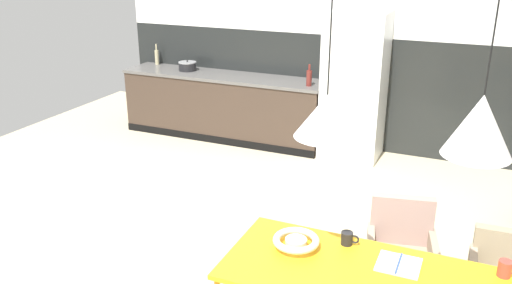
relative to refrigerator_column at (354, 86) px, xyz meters
name	(u,v)px	position (x,y,z in m)	size (l,w,h in m)	color
ground_plane	(230,276)	(-0.24, -3.03, -0.91)	(8.96, 8.96, 0.00)	#C1B28D
back_wall_splashback_dark	(342,91)	(-0.24, 0.36, -0.18)	(6.30, 0.12, 1.47)	black
kitchen_counter	(224,106)	(-1.81, 0.00, -0.47)	(2.88, 0.63, 0.89)	#3B2E25
refrigerator_column	(354,86)	(0.00, 0.00, 0.00)	(0.73, 0.60, 1.83)	silver
armchair_far_side	(507,272)	(1.77, -2.86, -0.43)	(0.50, 0.49, 0.73)	gray
armchair_by_stool	(401,241)	(1.05, -2.78, -0.41)	(0.56, 0.56, 0.81)	gray
fruit_bowl	(296,241)	(0.50, -3.57, -0.11)	(0.29, 0.29, 0.08)	silver
open_book	(399,265)	(1.13, -3.51, -0.15)	(0.25, 0.24, 0.02)	white
mug_short_terracotta	(347,238)	(0.79, -3.39, -0.12)	(0.12, 0.08, 0.08)	black
mug_tall_blue	(506,269)	(1.71, -3.38, -0.11)	(0.12, 0.08, 0.10)	#B23D33
cooking_pot	(187,66)	(-2.39, 0.03, 0.04)	(0.25, 0.25, 0.15)	black
bottle_wine_green	(309,78)	(-0.55, -0.12, 0.08)	(0.07, 0.07, 0.27)	maroon
bottle_oil_tall	(157,57)	(-3.01, 0.20, 0.09)	(0.06, 0.06, 0.30)	tan
pendant_lamp_over_table_near	(327,116)	(0.70, -3.70, 0.78)	(0.35, 0.35, 1.32)	black
pendant_lamp_over_table_far	(480,125)	(1.45, -3.65, 0.81)	(0.34, 0.34, 1.33)	black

